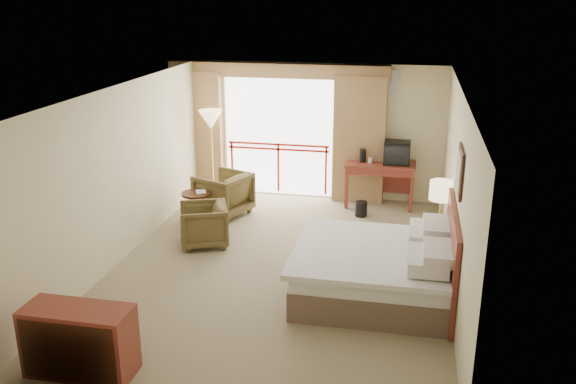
% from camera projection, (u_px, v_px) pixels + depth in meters
% --- Properties ---
extents(floor, '(7.00, 7.00, 0.00)m').
position_uv_depth(floor, '(281.00, 267.00, 9.35)').
color(floor, '#7F7254').
rests_on(floor, ground).
extents(ceiling, '(7.00, 7.00, 0.00)m').
position_uv_depth(ceiling, '(280.00, 91.00, 8.50)').
color(ceiling, white).
rests_on(ceiling, wall_back).
extents(wall_back, '(5.00, 0.00, 5.00)m').
position_uv_depth(wall_back, '(318.00, 131.00, 12.18)').
color(wall_back, beige).
rests_on(wall_back, ground).
extents(wall_front, '(5.00, 0.00, 5.00)m').
position_uv_depth(wall_front, '(200.00, 294.00, 5.67)').
color(wall_front, beige).
rests_on(wall_front, ground).
extents(wall_left, '(0.00, 7.00, 7.00)m').
position_uv_depth(wall_left, '(122.00, 173.00, 9.40)').
color(wall_left, beige).
rests_on(wall_left, ground).
extents(wall_right, '(0.00, 7.00, 7.00)m').
position_uv_depth(wall_right, '(456.00, 194.00, 8.45)').
color(wall_right, beige).
rests_on(wall_right, ground).
extents(balcony_door, '(2.40, 0.00, 2.40)m').
position_uv_depth(balcony_door, '(278.00, 137.00, 12.36)').
color(balcony_door, white).
rests_on(balcony_door, wall_back).
extents(balcony_railing, '(2.09, 0.03, 1.02)m').
position_uv_depth(balcony_railing, '(278.00, 156.00, 12.46)').
color(balcony_railing, '#A41A0E').
rests_on(balcony_railing, wall_back).
extents(curtain_left, '(1.00, 0.26, 2.50)m').
position_uv_depth(curtain_left, '(199.00, 132.00, 12.54)').
color(curtain_left, olive).
rests_on(curtain_left, wall_back).
extents(curtain_right, '(1.00, 0.26, 2.50)m').
position_uv_depth(curtain_right, '(359.00, 140.00, 11.91)').
color(curtain_right, olive).
rests_on(curtain_right, wall_back).
extents(valance, '(4.40, 0.22, 0.28)m').
position_uv_depth(valance, '(277.00, 70.00, 11.84)').
color(valance, olive).
rests_on(valance, wall_back).
extents(hvac_vent, '(0.50, 0.04, 0.50)m').
position_uv_depth(hvac_vent, '(386.00, 83.00, 11.59)').
color(hvac_vent, silver).
rests_on(hvac_vent, wall_back).
extents(bed, '(2.13, 2.06, 0.97)m').
position_uv_depth(bed, '(377.00, 270.00, 8.39)').
color(bed, brown).
rests_on(bed, floor).
extents(headboard, '(0.06, 2.10, 1.30)m').
position_uv_depth(headboard, '(451.00, 257.00, 8.12)').
color(headboard, maroon).
rests_on(headboard, wall_right).
extents(framed_art, '(0.04, 0.72, 0.60)m').
position_uv_depth(framed_art, '(460.00, 171.00, 7.74)').
color(framed_art, black).
rests_on(framed_art, wall_right).
extents(nightstand, '(0.47, 0.55, 0.62)m').
position_uv_depth(nightstand, '(437.00, 241.00, 9.51)').
color(nightstand, maroon).
rests_on(nightstand, floor).
extents(table_lamp, '(0.36, 0.36, 0.63)m').
position_uv_depth(table_lamp, '(441.00, 191.00, 9.31)').
color(table_lamp, tan).
rests_on(table_lamp, nightstand).
extents(phone, '(0.18, 0.16, 0.07)m').
position_uv_depth(phone, '(436.00, 224.00, 9.27)').
color(phone, black).
rests_on(phone, nightstand).
extents(desk, '(1.34, 0.65, 0.87)m').
position_uv_depth(desk, '(380.00, 172.00, 11.85)').
color(desk, maroon).
rests_on(desk, floor).
extents(tv, '(0.49, 0.39, 0.45)m').
position_uv_depth(tv, '(397.00, 153.00, 11.60)').
color(tv, black).
rests_on(tv, desk).
extents(coffee_maker, '(0.14, 0.14, 0.26)m').
position_uv_depth(coffee_maker, '(363.00, 156.00, 11.76)').
color(coffee_maker, black).
rests_on(coffee_maker, desk).
extents(cup, '(0.10, 0.10, 0.11)m').
position_uv_depth(cup, '(370.00, 160.00, 11.71)').
color(cup, white).
rests_on(cup, desk).
extents(wastebasket, '(0.25, 0.25, 0.28)m').
position_uv_depth(wastebasket, '(361.00, 209.00, 11.41)').
color(wastebasket, black).
rests_on(wastebasket, floor).
extents(armchair_far, '(1.14, 1.13, 0.81)m').
position_uv_depth(armchair_far, '(224.00, 214.00, 11.56)').
color(armchair_far, '#493C1E').
rests_on(armchair_far, floor).
extents(armchair_near, '(0.99, 0.98, 0.70)m').
position_uv_depth(armchair_near, '(205.00, 244.00, 10.17)').
color(armchair_near, '#493C1E').
rests_on(armchair_near, floor).
extents(side_table, '(0.53, 0.53, 0.57)m').
position_uv_depth(side_table, '(197.00, 202.00, 10.99)').
color(side_table, black).
rests_on(side_table, floor).
extents(book, '(0.26, 0.29, 0.02)m').
position_uv_depth(book, '(196.00, 193.00, 10.93)').
color(book, white).
rests_on(book, side_table).
extents(floor_lamp, '(0.46, 0.46, 1.82)m').
position_uv_depth(floor_lamp, '(211.00, 123.00, 11.90)').
color(floor_lamp, tan).
rests_on(floor_lamp, floor).
extents(dresser, '(1.19, 0.50, 0.79)m').
position_uv_depth(dresser, '(79.00, 341.00, 6.65)').
color(dresser, maroon).
rests_on(dresser, floor).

